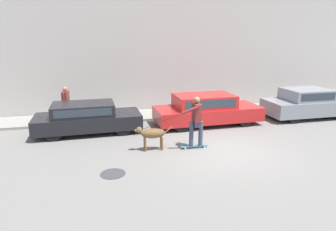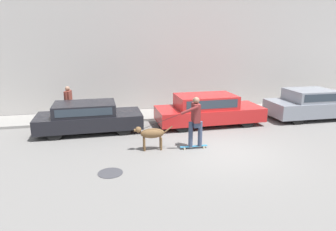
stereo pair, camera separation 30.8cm
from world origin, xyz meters
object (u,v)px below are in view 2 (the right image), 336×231
at_px(skateboarder, 195,120).
at_px(pedestrian_with_bag, 69,102).
at_px(parked_car_1, 208,110).
at_px(parked_car_2, 311,105).
at_px(dog, 151,134).
at_px(parked_car_0, 88,117).

relative_size(skateboarder, pedestrian_with_bag, 1.56).
bearing_deg(parked_car_1, pedestrian_with_bag, 162.44).
xyz_separation_m(parked_car_2, dog, (-7.86, -2.46, -0.09)).
distance_m(parked_car_1, pedestrian_with_bag, 6.13).
bearing_deg(parked_car_0, dog, -50.35).
xyz_separation_m(parked_car_1, dog, (-2.84, -2.46, -0.08)).
bearing_deg(pedestrian_with_bag, dog, -41.25).
height_order(skateboarder, pedestrian_with_bag, skateboarder).
bearing_deg(parked_car_2, parked_car_1, 179.80).
xyz_separation_m(parked_car_2, pedestrian_with_bag, (-10.90, 1.69, 0.27)).
height_order(parked_car_0, skateboarder, skateboarder).
relative_size(dog, skateboarder, 0.56).
bearing_deg(dog, parked_car_2, -160.62).
xyz_separation_m(parked_car_0, skateboarder, (3.60, -2.64, 0.42)).
bearing_deg(parked_car_0, skateboarder, -37.56).
relative_size(parked_car_1, dog, 3.52).
distance_m(parked_car_0, dog, 3.26).
bearing_deg(pedestrian_with_bag, parked_car_0, -49.42).
distance_m(parked_car_0, parked_car_2, 10.00).
bearing_deg(pedestrian_with_bag, parked_car_1, -3.49).
bearing_deg(skateboarder, parked_car_1, -116.86).
bearing_deg(parked_car_1, skateboarder, -119.16).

